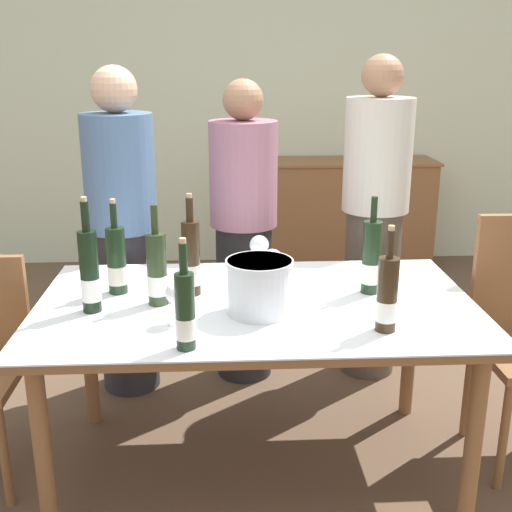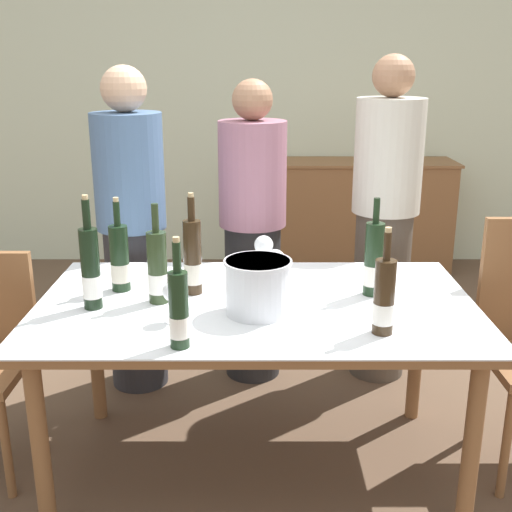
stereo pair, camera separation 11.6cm
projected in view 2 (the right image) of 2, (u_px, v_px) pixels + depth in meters
ground_plane at (256, 466)px, 2.62m from camera, size 12.00×12.00×0.00m
back_wall at (256, 84)px, 4.92m from camera, size 8.00×0.10×2.80m
sideboard_cabinet at (361, 216)px, 4.94m from camera, size 1.37×0.46×0.85m
dining_table at (256, 319)px, 2.43m from camera, size 1.64×0.96×0.72m
ice_bucket at (258, 285)px, 2.27m from camera, size 0.24×0.24×0.20m
wine_bottle_0 at (374, 261)px, 2.44m from camera, size 0.07×0.07×0.38m
wine_bottle_1 at (158, 269)px, 2.37m from camera, size 0.07×0.07×0.38m
wine_bottle_2 at (179, 311)px, 2.00m from camera, size 0.06×0.06×0.36m
wine_bottle_3 at (384, 299)px, 2.10m from camera, size 0.07×0.07×0.36m
wine_bottle_4 at (120, 260)px, 2.49m from camera, size 0.07×0.07×0.37m
wine_bottle_5 at (193, 259)px, 2.46m from camera, size 0.07×0.07×0.40m
wine_bottle_6 at (91, 270)px, 2.31m from camera, size 0.07×0.07×0.42m
wine_glass_0 at (193, 260)px, 2.57m from camera, size 0.08×0.08×0.14m
wine_glass_1 at (173, 293)px, 2.19m from camera, size 0.07×0.07×0.15m
wine_glass_2 at (275, 261)px, 2.56m from camera, size 0.09×0.09×0.15m
wine_glass_3 at (264, 246)px, 2.72m from camera, size 0.08×0.08×0.16m
person_host at (132, 234)px, 3.08m from camera, size 0.33×0.33×1.57m
person_guest_left at (252, 236)px, 3.19m from camera, size 0.33×0.33×1.51m
person_guest_right at (384, 224)px, 3.18m from camera, size 0.33×0.33×1.62m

